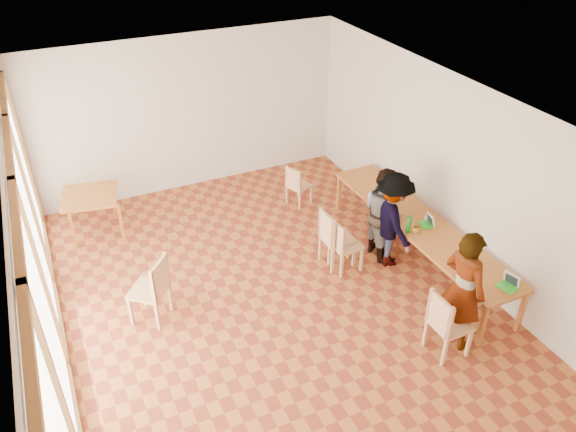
{
  "coord_description": "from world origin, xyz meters",
  "views": [
    {
      "loc": [
        -2.48,
        -5.83,
        5.6
      ],
      "look_at": [
        0.47,
        0.53,
        1.1
      ],
      "focal_mm": 35.0,
      "sensor_mm": 36.0,
      "label": 1
    }
  ],
  "objects": [
    {
      "name": "chair_spare",
      "position": [
        -1.63,
        0.39,
        0.63
      ],
      "size": [
        0.68,
        0.68,
        0.55
      ],
      "rotation": [
        0.0,
        0.0,
        2.44
      ],
      "color": "tan",
      "rests_on": "ground"
    },
    {
      "name": "communal_table",
      "position": [
        2.5,
        -0.02,
        0.7
      ],
      "size": [
        0.8,
        4.0,
        0.75
      ],
      "color": "#AA5725",
      "rests_on": "ground"
    },
    {
      "name": "black_pouch",
      "position": [
        2.48,
        0.98,
        0.8
      ],
      "size": [
        0.16,
        0.26,
        0.09
      ],
      "primitive_type": "cube",
      "color": "black",
      "rests_on": "communal_table"
    },
    {
      "name": "green_bottle",
      "position": [
        2.17,
        -0.17,
        0.89
      ],
      "size": [
        0.07,
        0.07,
        0.28
      ],
      "primitive_type": "cylinder",
      "color": "#17701C",
      "rests_on": "communal_table"
    },
    {
      "name": "wall_right",
      "position": [
        3.0,
        0.0,
        1.5
      ],
      "size": [
        0.1,
        8.0,
        3.0
      ],
      "primitive_type": "cube",
      "color": "beige",
      "rests_on": "ground"
    },
    {
      "name": "laptop_mid",
      "position": [
        2.57,
        -0.13,
        0.8
      ],
      "size": [
        0.22,
        0.24,
        0.19
      ],
      "rotation": [
        0.0,
        0.0,
        -0.13
      ],
      "color": "green",
      "rests_on": "communal_table"
    },
    {
      "name": "chair_mid",
      "position": [
        1.28,
        0.3,
        0.57
      ],
      "size": [
        0.45,
        0.45,
        0.49
      ],
      "rotation": [
        0.0,
        0.0,
        0.05
      ],
      "color": "tan",
      "rests_on": "ground"
    },
    {
      "name": "laptop_near",
      "position": [
        2.64,
        -1.81,
        0.81
      ],
      "size": [
        0.27,
        0.28,
        0.21
      ],
      "rotation": [
        0.0,
        0.0,
        0.27
      ],
      "color": "green",
      "rests_on": "communal_table"
    },
    {
      "name": "person_mid",
      "position": [
        2.12,
        0.44,
        0.78
      ],
      "size": [
        0.61,
        0.78,
        1.56
      ],
      "primitive_type": "imported",
      "rotation": [
        0.0,
        0.0,
        1.54
      ],
      "color": "gray",
      "rests_on": "ground"
    },
    {
      "name": "ceiling",
      "position": [
        0.0,
        0.0,
        3.02
      ],
      "size": [
        6.0,
        8.0,
        0.04
      ],
      "primitive_type": "cube",
      "color": "white",
      "rests_on": "wall_back"
    },
    {
      "name": "ground",
      "position": [
        0.0,
        0.0,
        0.0
      ],
      "size": [
        8.0,
        8.0,
        0.0
      ],
      "primitive_type": "plane",
      "color": "#A55828",
      "rests_on": "ground"
    },
    {
      "name": "chair_near",
      "position": [
        1.59,
        -1.84,
        0.61
      ],
      "size": [
        0.46,
        0.46,
        0.53
      ],
      "rotation": [
        0.0,
        0.0,
        0.0
      ],
      "color": "tan",
      "rests_on": "ground"
    },
    {
      "name": "chair_far",
      "position": [
        1.21,
        0.47,
        0.61
      ],
      "size": [
        0.47,
        0.47,
        0.53
      ],
      "rotation": [
        0.0,
        0.0,
        0.02
      ],
      "color": "tan",
      "rests_on": "ground"
    },
    {
      "name": "condiment_cup",
      "position": [
        2.64,
        -0.01,
        0.78
      ],
      "size": [
        0.08,
        0.08,
        0.06
      ],
      "primitive_type": "cylinder",
      "color": "white",
      "rests_on": "communal_table"
    },
    {
      "name": "wall_back",
      "position": [
        0.0,
        4.0,
        1.5
      ],
      "size": [
        6.0,
        0.1,
        3.0
      ],
      "primitive_type": "cube",
      "color": "beige",
      "rests_on": "ground"
    },
    {
      "name": "window_wall",
      "position": [
        -2.96,
        0.0,
        1.5
      ],
      "size": [
        0.1,
        8.0,
        3.0
      ],
      "primitive_type": "cube",
      "color": "white",
      "rests_on": "ground"
    },
    {
      "name": "yellow_mug",
      "position": [
        2.28,
        -0.22,
        0.8
      ],
      "size": [
        0.14,
        0.14,
        0.09
      ],
      "primitive_type": "imported",
      "rotation": [
        0.0,
        0.0,
        0.15
      ],
      "color": "#C07E1F",
      "rests_on": "communal_table"
    },
    {
      "name": "pink_phone",
      "position": [
        2.21,
        0.66,
        0.76
      ],
      "size": [
        0.05,
        0.1,
        0.01
      ],
      "primitive_type": "cube",
      "color": "#EA418B",
      "rests_on": "communal_table"
    },
    {
      "name": "person_near",
      "position": [
        1.92,
        -1.72,
        0.89
      ],
      "size": [
        0.53,
        0.71,
        1.77
      ],
      "primitive_type": "imported",
      "rotation": [
        0.0,
        0.0,
        1.75
      ],
      "color": "gray",
      "rests_on": "ground"
    },
    {
      "name": "clear_glass",
      "position": [
        2.32,
        0.92,
        0.8
      ],
      "size": [
        0.07,
        0.07,
        0.09
      ],
      "primitive_type": "cylinder",
      "color": "silver",
      "rests_on": "communal_table"
    },
    {
      "name": "chair_empty",
      "position": [
        1.5,
        2.37,
        0.5
      ],
      "size": [
        0.49,
        0.49,
        0.43
      ],
      "rotation": [
        0.0,
        0.0,
        0.37
      ],
      "color": "tan",
      "rests_on": "ground"
    },
    {
      "name": "person_far",
      "position": [
        2.1,
        0.15,
        0.81
      ],
      "size": [
        0.72,
        1.1,
        1.61
      ],
      "primitive_type": "imported",
      "rotation": [
        0.0,
        0.0,
        1.45
      ],
      "color": "gray",
      "rests_on": "ground"
    },
    {
      "name": "side_table",
      "position": [
        -2.09,
        3.06,
        0.67
      ],
      "size": [
        0.9,
        0.9,
        0.75
      ],
      "rotation": [
        0.0,
        0.0,
        -0.19
      ],
      "color": "#AA5725",
      "rests_on": "ground"
    },
    {
      "name": "laptop_far",
      "position": [
        2.61,
        0.94,
        0.8
      ],
      "size": [
        0.21,
        0.23,
        0.19
      ],
      "rotation": [
        0.0,
        0.0,
        -0.07
      ],
      "color": "green",
      "rests_on": "communal_table"
    }
  ]
}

